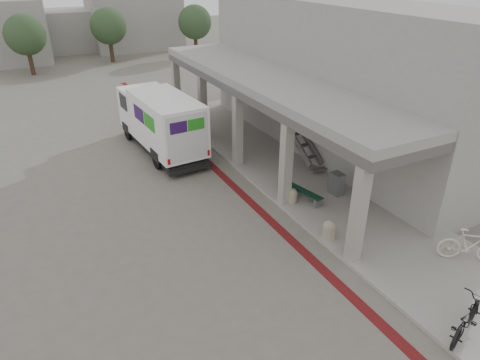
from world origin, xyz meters
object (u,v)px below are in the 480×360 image
fedex_truck (160,121)px  utility_cabinet (337,184)px  bicycle_black (466,319)px  bench (304,194)px  bicycle_cream (470,245)px

fedex_truck → utility_cabinet: 9.14m
fedex_truck → bicycle_black: size_ratio=3.70×
bicycle_black → bench: bearing=-21.7°
fedex_truck → bicycle_black: fedex_truck is taller
bench → fedex_truck: bearing=101.4°
bench → bicycle_black: (-0.35, -7.45, 0.22)m
bicycle_black → bicycle_cream: bearing=-73.1°
bench → utility_cabinet: 1.47m
fedex_truck → bench: (3.30, -7.57, -1.17)m
bench → bicycle_black: bicycle_black is taller
fedex_truck → utility_cabinet: (4.76, -7.74, -0.99)m
utility_cabinet → bicycle_cream: bearing=-82.4°
utility_cabinet → bicycle_black: (-1.80, -7.29, 0.04)m
bench → bicycle_cream: bicycle_cream is taller
bicycle_black → bicycle_cream: bicycle_cream is taller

